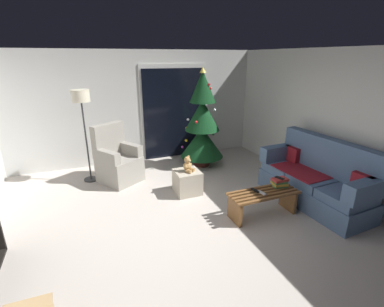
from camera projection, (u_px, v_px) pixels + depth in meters
The scene contains 16 objects.
ground_plane at pixel (184, 226), 4.07m from camera, with size 7.00×7.00×0.00m, color #BCB2A8.
wall_back at pixel (138, 107), 6.34m from camera, with size 5.72×0.12×2.50m, color silver.
wall_right at pixel (344, 126), 4.66m from camera, with size 0.12×6.00×2.50m, color silver.
patio_door_frame at pixel (174, 112), 6.63m from camera, with size 1.60×0.02×2.20m, color silver.
patio_door_glass at pixel (175, 114), 6.63m from camera, with size 1.50×0.02×2.10m, color black.
couch at pixel (317, 180), 4.65m from camera, with size 0.89×1.98×1.08m.
coffee_table at pixel (263, 200), 4.28m from camera, with size 1.10×0.40×0.40m.
remote_black at pixel (255, 190), 4.26m from camera, with size 0.04×0.16×0.02m, color black.
remote_silver at pixel (262, 193), 4.19m from camera, with size 0.04×0.16×0.02m, color #ADADB2.
book_stack at pixel (280, 182), 4.39m from camera, with size 0.25×0.22×0.14m.
cell_phone at pixel (280, 178), 4.37m from camera, with size 0.07×0.14×0.01m, color black.
christmas_tree at pixel (202, 124), 6.06m from camera, with size 0.95×0.95×2.15m.
armchair at pixel (118, 162), 5.45m from camera, with size 0.94×0.95×1.13m.
floor_lamp at pixel (82, 105), 5.11m from camera, with size 0.32×0.32×1.78m.
ottoman at pixel (187, 182), 5.01m from camera, with size 0.44×0.44×0.42m, color #B2A893.
teddy_bear_honey at pixel (188, 165), 4.90m from camera, with size 0.21×0.22×0.29m.
Camera 1 is at (-1.19, -3.29, 2.35)m, focal length 26.03 mm.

